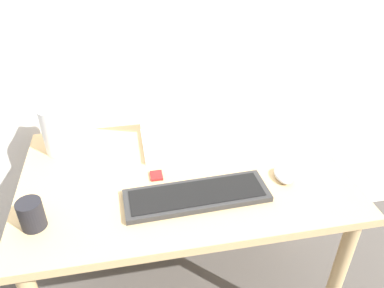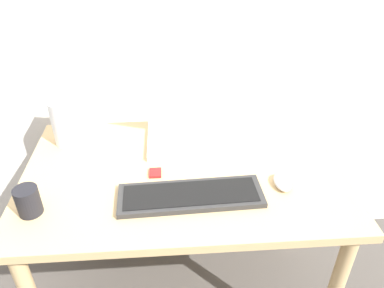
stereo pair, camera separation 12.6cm
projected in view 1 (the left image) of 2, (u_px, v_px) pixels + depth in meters
The scene contains 7 objects.
desk at pixel (184, 191), 1.36m from camera, with size 1.11×0.70×0.70m.
laptop at pixel (187, 129), 1.44m from camera, with size 0.35×0.23×0.23m.
keyboard at pixel (197, 195), 1.18m from camera, with size 0.46×0.16×0.02m.
mouse at pixel (283, 175), 1.26m from camera, with size 0.06×0.09×0.03m.
vase at pixel (55, 121), 1.35m from camera, with size 0.11×0.11×0.25m.
mp3_player at pixel (156, 176), 1.28m from camera, with size 0.04×0.05×0.01m.
mug at pixel (31, 214), 1.06m from camera, with size 0.07×0.07×0.09m.
Camera 1 is at (-0.17, -0.68, 1.50)m, focal length 35.00 mm.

